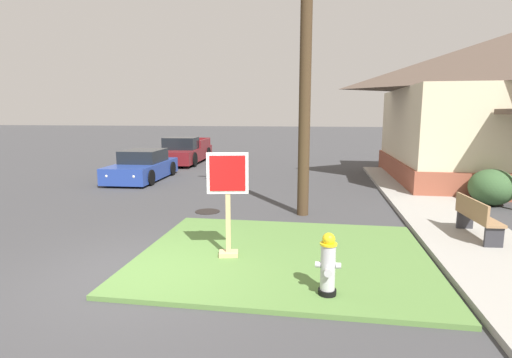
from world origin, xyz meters
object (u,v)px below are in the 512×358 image
Objects in this scene: manhole_cover at (207,212)px; pickup_truck_maroon at (185,152)px; street_bench at (476,216)px; fire_hydrant at (328,266)px; utility_pole at (306,46)px; parked_sedan_blue at (143,167)px; stop_sign at (228,206)px.

pickup_truck_maroon is at bearing 112.21° from manhole_cover.
street_bench reaches higher than manhole_cover.
fire_hydrant is 5.95m from manhole_cover.
fire_hydrant reaches higher than manhole_cover.
utility_pole reaches higher than street_bench.
pickup_truck_maroon reaches higher than parked_sedan_blue.
parked_sedan_blue is 0.49× the size of utility_pole.
stop_sign is at bearing -68.12° from manhole_cover.
stop_sign reaches higher than street_bench.
parked_sedan_blue reaches higher than fire_hydrant.
street_bench is at bearing -32.09° from parked_sedan_blue.
utility_pole is (7.07, -10.61, 3.88)m from pickup_truck_maroon.
stop_sign is 5.40m from street_bench.
manhole_cover is at bearing 165.18° from street_bench.
parked_sedan_blue is 12.66m from street_bench.
street_bench is at bearing -48.87° from pickup_truck_maroon.
parked_sedan_blue is 9.37m from utility_pole.
utility_pole reaches higher than fire_hydrant.
utility_pole reaches higher than stop_sign.
stop_sign is 1.31× the size of street_bench.
fire_hydrant is 1.37× the size of manhole_cover.
street_bench is (3.21, 3.23, 0.05)m from fire_hydrant.
utility_pole is at bearing -56.32° from pickup_truck_maroon.
parked_sedan_blue is at bearing 144.77° from utility_pole.
utility_pole is at bearing 2.35° from manhole_cover.
fire_hydrant is 12.48m from parked_sedan_blue.
manhole_cover is 0.08× the size of utility_pole.
pickup_truck_maroon reaches higher than fire_hydrant.
street_bench is (6.48, -1.71, 0.58)m from manhole_cover.
fire_hydrant is 0.48× the size of stop_sign.
pickup_truck_maroon reaches higher than manhole_cover.
manhole_cover is at bearing 111.88° from stop_sign.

